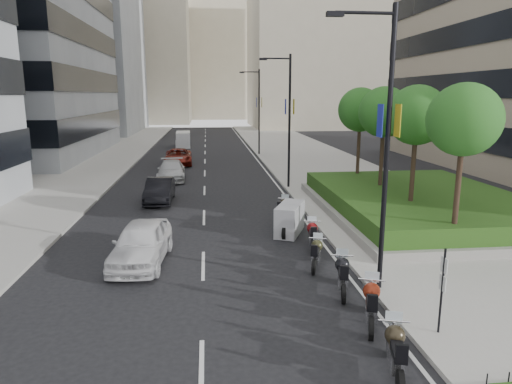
{
  "coord_description": "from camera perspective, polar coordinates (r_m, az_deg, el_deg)",
  "views": [
    {
      "loc": [
        -1.25,
        -12.57,
        6.37
      ],
      "look_at": [
        0.94,
        7.8,
        2.0
      ],
      "focal_mm": 32.0,
      "sensor_mm": 36.0,
      "label": 1
    }
  ],
  "objects": [
    {
      "name": "ground",
      "position": [
        14.15,
        -0.43,
        -14.72
      ],
      "size": [
        160.0,
        160.0,
        0.0
      ],
      "primitive_type": "plane",
      "color": "black",
      "rests_on": "ground"
    },
    {
      "name": "delivery_van",
      "position": [
        57.77,
        -9.09,
        6.43
      ],
      "size": [
        1.86,
        4.49,
        1.86
      ],
      "rotation": [
        0.0,
        0.0,
        0.04
      ],
      "color": "white",
      "rests_on": "ground"
    },
    {
      "name": "lamp_post_1",
      "position": [
        31.07,
        3.92,
        9.61
      ],
      "size": [
        2.34,
        0.45,
        9.0
      ],
      "color": "black",
      "rests_on": "ground"
    },
    {
      "name": "tree_0",
      "position": [
        19.25,
        24.57,
        8.15
      ],
      "size": [
        2.8,
        2.8,
        6.3
      ],
      "color": "#332319",
      "rests_on": "planter"
    },
    {
      "name": "motorcycle_5",
      "position": [
        21.3,
        4.24,
        -3.4
      ],
      "size": [
        1.78,
        2.53,
        1.42
      ],
      "rotation": [
        0.0,
        0.0,
        1.17
      ],
      "color": "black",
      "rests_on": "ground"
    },
    {
      "name": "building_grey_far",
      "position": [
        86.08,
        -22.44,
        16.93
      ],
      "size": [
        22.0,
        26.0,
        30.0
      ],
      "primitive_type": "cube",
      "color": "gray",
      "rests_on": "ground"
    },
    {
      "name": "car_c",
      "position": [
        35.36,
        -10.55,
        2.66
      ],
      "size": [
        2.25,
        5.11,
        1.46
      ],
      "primitive_type": "imported",
      "rotation": [
        0.0,
        0.0,
        0.04
      ],
      "color": "#B5B5B7",
      "rests_on": "ground"
    },
    {
      "name": "car_d",
      "position": [
        43.11,
        -9.68,
        4.36
      ],
      "size": [
        2.63,
        5.38,
        1.47
      ],
      "primitive_type": "imported",
      "rotation": [
        0.0,
        0.0,
        0.04
      ],
      "color": "maroon",
      "rests_on": "ground"
    },
    {
      "name": "tree_2",
      "position": [
        26.45,
        15.72,
        9.55
      ],
      "size": [
        2.8,
        2.8,
        6.3
      ],
      "color": "#332319",
      "rests_on": "planter"
    },
    {
      "name": "motorcycle_0",
      "position": [
        11.58,
        17.06,
        -18.48
      ],
      "size": [
        0.86,
        2.18,
        1.11
      ],
      "rotation": [
        0.0,
        0.0,
        1.31
      ],
      "color": "black",
      "rests_on": "ground"
    },
    {
      "name": "motorcycle_2",
      "position": [
        15.44,
        10.75,
        -10.15
      ],
      "size": [
        0.82,
        2.2,
        1.11
      ],
      "rotation": [
        0.0,
        0.0,
        1.33
      ],
      "color": "black",
      "rests_on": "ground"
    },
    {
      "name": "motorcycle_1",
      "position": [
        13.6,
        14.21,
        -13.41
      ],
      "size": [
        0.99,
        2.22,
        1.15
      ],
      "rotation": [
        0.0,
        0.0,
        1.24
      ],
      "color": "black",
      "rests_on": "ground"
    },
    {
      "name": "motorcycle_3",
      "position": [
        17.42,
        7.54,
        -7.62
      ],
      "size": [
        0.89,
        1.95,
        1.01
      ],
      "rotation": [
        0.0,
        0.0,
        1.23
      ],
      "color": "black",
      "rests_on": "ground"
    },
    {
      "name": "sidewalk_right",
      "position": [
        44.24,
        7.35,
        3.76
      ],
      "size": [
        10.0,
        100.0,
        0.15
      ],
      "primitive_type": "cube",
      "color": "#9E9B93",
      "rests_on": "ground"
    },
    {
      "name": "car_a",
      "position": [
        18.17,
        -14.14,
        -6.18
      ],
      "size": [
        2.27,
        4.85,
        1.61
      ],
      "primitive_type": "imported",
      "rotation": [
        0.0,
        0.0,
        -0.08
      ],
      "color": "white",
      "rests_on": "ground"
    },
    {
      "name": "car_b",
      "position": [
        28.1,
        -11.95,
        0.18
      ],
      "size": [
        1.58,
        4.4,
        1.44
      ],
      "primitive_type": "imported",
      "rotation": [
        0.0,
        0.0,
        -0.01
      ],
      "color": "black",
      "rests_on": "ground"
    },
    {
      "name": "tree_3",
      "position": [
        30.2,
        12.9,
        9.95
      ],
      "size": [
        2.8,
        2.8,
        6.3
      ],
      "color": "#332319",
      "rests_on": "planter"
    },
    {
      "name": "motorcycle_4",
      "position": [
        19.38,
        7.06,
        -5.43
      ],
      "size": [
        0.73,
        2.17,
        1.09
      ],
      "rotation": [
        0.0,
        0.0,
        1.4
      ],
      "color": "black",
      "rests_on": "ground"
    },
    {
      "name": "planter",
      "position": [
        25.93,
        19.79,
        -2.11
      ],
      "size": [
        10.0,
        14.0,
        0.4
      ],
      "primitive_type": "cube",
      "color": "gray",
      "rests_on": "sidewalk_right"
    },
    {
      "name": "sidewalk_left",
      "position": [
        44.36,
        -20.12,
        3.15
      ],
      "size": [
        8.0,
        100.0,
        0.15
      ],
      "primitive_type": "cube",
      "color": "#9E9B93",
      "rests_on": "ground"
    },
    {
      "name": "hedge",
      "position": [
        25.79,
        19.89,
        -0.82
      ],
      "size": [
        9.4,
        13.4,
        0.8
      ],
      "primitive_type": "cube",
      "color": "#184112",
      "rests_on": "planter"
    },
    {
      "name": "lamp_post_2",
      "position": [
        48.89,
        0.21,
        10.52
      ],
      "size": [
        2.34,
        0.45,
        9.0
      ],
      "color": "black",
      "rests_on": "ground"
    },
    {
      "name": "motorcycle_6",
      "position": [
        23.52,
        3.38,
        -2.22
      ],
      "size": [
        1.0,
        2.09,
        1.09
      ],
      "rotation": [
        0.0,
        0.0,
        1.2
      ],
      "color": "black",
      "rests_on": "ground"
    },
    {
      "name": "lane_centre",
      "position": [
        43.04,
        -6.41,
        3.47
      ],
      "size": [
        0.12,
        100.0,
        0.01
      ],
      "primitive_type": "cube",
      "color": "silver",
      "rests_on": "ground"
    },
    {
      "name": "building_cream_right",
      "position": [
        96.15,
        8.36,
        18.87
      ],
      "size": [
        28.0,
        24.0,
        36.0
      ],
      "primitive_type": "cube",
      "color": "#B7AD93",
      "rests_on": "ground"
    },
    {
      "name": "building_cream_left",
      "position": [
        114.3,
        -15.21,
        16.98
      ],
      "size": [
        26.0,
        24.0,
        34.0
      ],
      "primitive_type": "cube",
      "color": "#B7AD93",
      "rests_on": "ground"
    },
    {
      "name": "parking_sign",
      "position": [
        13.13,
        22.26,
        -10.88
      ],
      "size": [
        0.06,
        0.32,
        2.5
      ],
      "color": "black",
      "rests_on": "ground"
    },
    {
      "name": "lane_edge",
      "position": [
        43.33,
        0.49,
        3.6
      ],
      "size": [
        0.12,
        100.0,
        0.01
      ],
      "primitive_type": "cube",
      "color": "silver",
      "rests_on": "ground"
    },
    {
      "name": "building_cream_centre",
      "position": [
        133.21,
        -4.93,
        17.44
      ],
      "size": [
        30.0,
        24.0,
        38.0
      ],
      "primitive_type": "cube",
      "color": "#B7AD93",
      "rests_on": "ground"
    },
    {
      "name": "tree_1",
      "position": [
        22.78,
        19.46,
        8.99
      ],
      "size": [
        2.8,
        2.8,
        6.3
      ],
      "color": "#332319",
      "rests_on": "planter"
    },
    {
      "name": "lamp_post_0",
      "position": [
        14.66,
        15.58,
        6.5
      ],
      "size": [
        2.34,
        0.45,
        9.0
      ],
      "color": "black",
      "rests_on": "ground"
    }
  ]
}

